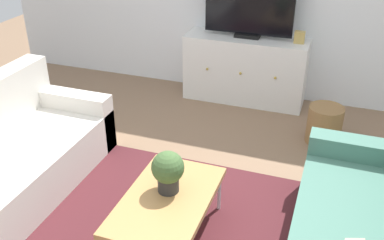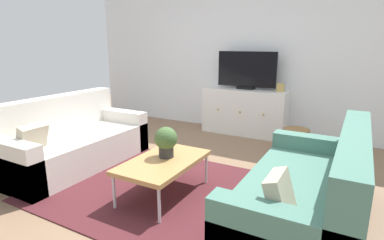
{
  "view_description": "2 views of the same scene",
  "coord_description": "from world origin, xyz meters",
  "px_view_note": "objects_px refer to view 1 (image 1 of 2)",
  "views": [
    {
      "loc": [
        1.03,
        -2.44,
        2.3
      ],
      "look_at": [
        0.0,
        0.47,
        0.63
      ],
      "focal_mm": 41.23,
      "sensor_mm": 36.0,
      "label": 1
    },
    {
      "loc": [
        1.68,
        -2.57,
        1.49
      ],
      "look_at": [
        0.0,
        0.47,
        0.63
      ],
      "focal_mm": 28.64,
      "sensor_mm": 36.0,
      "label": 2
    }
  ],
  "objects_px": {
    "tv_console": "(245,69)",
    "coffee_table": "(167,201)",
    "potted_plant": "(168,170)",
    "flat_screen_tv": "(249,10)",
    "mantel_clock": "(300,37)",
    "wicker_basket": "(324,125)",
    "couch_left_side": "(4,161)"
  },
  "relations": [
    {
      "from": "wicker_basket",
      "to": "coffee_table",
      "type": "bearing_deg",
      "value": -117.39
    },
    {
      "from": "mantel_clock",
      "to": "tv_console",
      "type": "bearing_deg",
      "value": -180.0
    },
    {
      "from": "couch_left_side",
      "to": "mantel_clock",
      "type": "relative_size",
      "value": 13.98
    },
    {
      "from": "flat_screen_tv",
      "to": "wicker_basket",
      "type": "distance_m",
      "value": 1.5
    },
    {
      "from": "flat_screen_tv",
      "to": "wicker_basket",
      "type": "xyz_separation_m",
      "value": [
        0.98,
        -0.72,
        -0.88
      ]
    },
    {
      "from": "mantel_clock",
      "to": "coffee_table",
      "type": "bearing_deg",
      "value": -101.93
    },
    {
      "from": "wicker_basket",
      "to": "mantel_clock",
      "type": "bearing_deg",
      "value": 120.17
    },
    {
      "from": "coffee_table",
      "to": "mantel_clock",
      "type": "distance_m",
      "value": 2.59
    },
    {
      "from": "couch_left_side",
      "to": "tv_console",
      "type": "relative_size",
      "value": 1.31
    },
    {
      "from": "tv_console",
      "to": "coffee_table",
      "type": "bearing_deg",
      "value": -88.93
    },
    {
      "from": "couch_left_side",
      "to": "coffee_table",
      "type": "xyz_separation_m",
      "value": [
        1.5,
        -0.12,
        0.07
      ]
    },
    {
      "from": "coffee_table",
      "to": "potted_plant",
      "type": "height_order",
      "value": "potted_plant"
    },
    {
      "from": "couch_left_side",
      "to": "flat_screen_tv",
      "type": "height_order",
      "value": "flat_screen_tv"
    },
    {
      "from": "potted_plant",
      "to": "wicker_basket",
      "type": "distance_m",
      "value": 2.0
    },
    {
      "from": "wicker_basket",
      "to": "tv_console",
      "type": "bearing_deg",
      "value": 144.56
    },
    {
      "from": "potted_plant",
      "to": "tv_console",
      "type": "relative_size",
      "value": 0.22
    },
    {
      "from": "mantel_clock",
      "to": "flat_screen_tv",
      "type": "bearing_deg",
      "value": 178.0
    },
    {
      "from": "couch_left_side",
      "to": "potted_plant",
      "type": "distance_m",
      "value": 1.51
    },
    {
      "from": "tv_console",
      "to": "wicker_basket",
      "type": "distance_m",
      "value": 1.22
    },
    {
      "from": "couch_left_side",
      "to": "coffee_table",
      "type": "relative_size",
      "value": 1.88
    },
    {
      "from": "tv_console",
      "to": "potted_plant",
      "type": "bearing_deg",
      "value": -89.39
    },
    {
      "from": "tv_console",
      "to": "mantel_clock",
      "type": "distance_m",
      "value": 0.73
    },
    {
      "from": "tv_console",
      "to": "wicker_basket",
      "type": "height_order",
      "value": "tv_console"
    },
    {
      "from": "tv_console",
      "to": "flat_screen_tv",
      "type": "relative_size",
      "value": 1.41
    },
    {
      "from": "potted_plant",
      "to": "mantel_clock",
      "type": "distance_m",
      "value": 2.49
    },
    {
      "from": "tv_console",
      "to": "couch_left_side",
      "type": "bearing_deg",
      "value": -121.54
    },
    {
      "from": "tv_console",
      "to": "flat_screen_tv",
      "type": "height_order",
      "value": "flat_screen_tv"
    },
    {
      "from": "potted_plant",
      "to": "flat_screen_tv",
      "type": "height_order",
      "value": "flat_screen_tv"
    },
    {
      "from": "potted_plant",
      "to": "flat_screen_tv",
      "type": "xyz_separation_m",
      "value": [
        -0.03,
        2.43,
        0.51
      ]
    },
    {
      "from": "tv_console",
      "to": "mantel_clock",
      "type": "bearing_deg",
      "value": 0.0
    },
    {
      "from": "potted_plant",
      "to": "mantel_clock",
      "type": "height_order",
      "value": "mantel_clock"
    },
    {
      "from": "couch_left_side",
      "to": "flat_screen_tv",
      "type": "xyz_separation_m",
      "value": [
        1.46,
        2.39,
        0.79
      ]
    }
  ]
}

